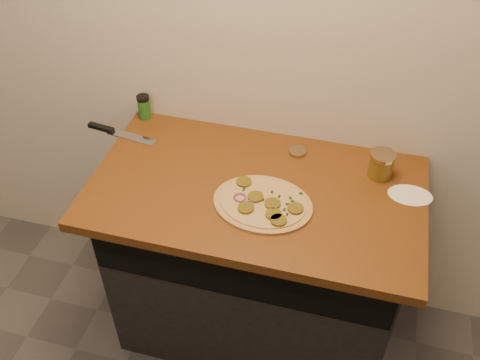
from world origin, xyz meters
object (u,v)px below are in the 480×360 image
(salsa_jar, at_px, (381,165))
(spice_shaker, at_px, (144,107))
(pizza, at_px, (263,203))
(chefs_knife, at_px, (115,132))

(salsa_jar, distance_m, spice_shaker, 0.98)
(salsa_jar, xyz_separation_m, spice_shaker, (-0.97, 0.12, 0.00))
(salsa_jar, height_order, spice_shaker, spice_shaker)
(pizza, relative_size, chefs_knife, 1.19)
(chefs_knife, relative_size, spice_shaker, 2.91)
(salsa_jar, relative_size, spice_shaker, 0.96)
(pizza, xyz_separation_m, salsa_jar, (0.38, 0.26, 0.04))
(salsa_jar, bearing_deg, chefs_knife, -179.16)
(chefs_knife, xyz_separation_m, salsa_jar, (1.05, 0.02, 0.05))
(spice_shaker, bearing_deg, chefs_knife, -119.42)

